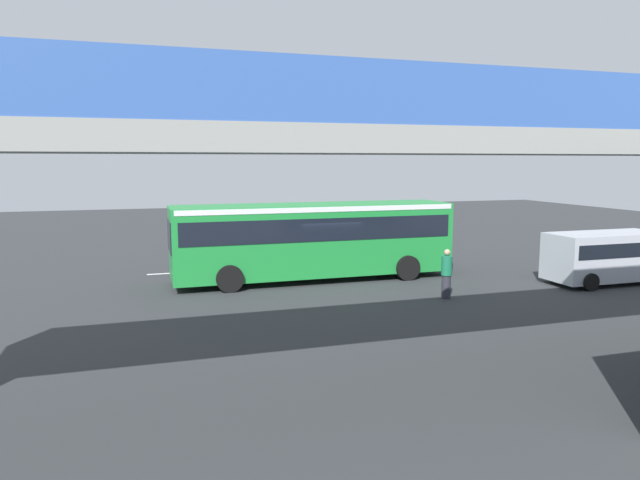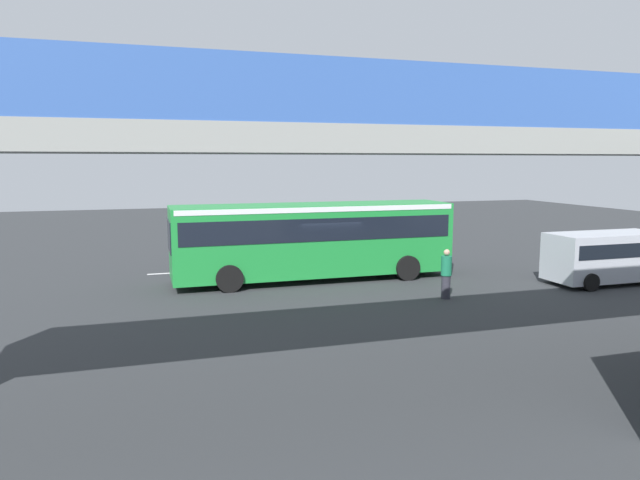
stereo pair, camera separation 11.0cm
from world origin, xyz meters
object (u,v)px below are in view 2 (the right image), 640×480
Objects in this scene: pedestrian at (446,274)px; traffic_sign at (182,230)px; city_bus at (313,235)px; parked_van at (606,254)px; bicycle_black at (598,265)px.

pedestrian is 0.64× the size of traffic_sign.
traffic_sign is (8.66, -7.99, 1.00)m from pedestrian.
city_bus is 2.40× the size of parked_van.
city_bus is 4.12× the size of traffic_sign.
city_bus reaches higher than pedestrian.
bicycle_black is at bearing -126.28° from parked_van.
traffic_sign is at bearing -25.18° from parked_van.
traffic_sign reaches higher than parked_van.
city_bus is 6.44× the size of pedestrian.
city_bus reaches higher than bicycle_black.
city_bus reaches higher than parked_van.
traffic_sign is at bearing -18.25° from bicycle_black.
city_bus is 5.92m from pedestrian.
traffic_sign is (16.11, -7.58, 0.71)m from parked_van.
parked_van is at bearing 159.25° from city_bus.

